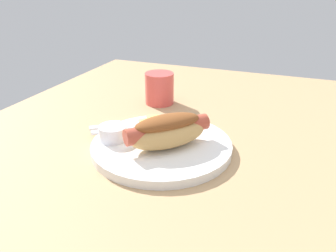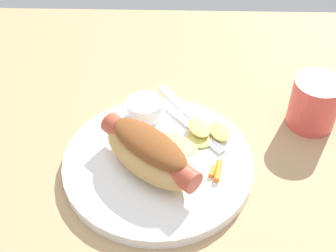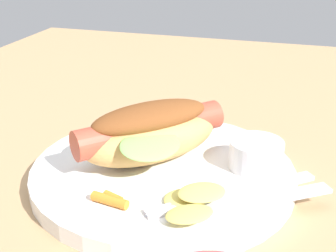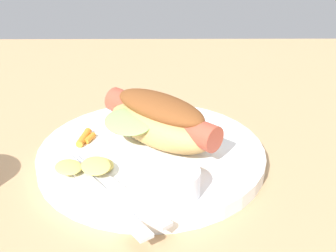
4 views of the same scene
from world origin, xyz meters
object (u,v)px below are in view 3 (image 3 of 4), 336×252
(plate, at_px, (163,173))
(knife, at_px, (261,200))
(hot_dog, at_px, (152,130))
(sauce_ramekin, at_px, (256,154))
(chips_pile, at_px, (192,201))
(carrot_garnish, at_px, (112,200))
(fork, at_px, (237,193))

(plate, bearing_deg, knife, 69.07)
(plate, bearing_deg, hot_dog, -131.39)
(plate, bearing_deg, sauce_ramekin, 105.12)
(knife, distance_m, chips_pile, 0.06)
(sauce_ramekin, distance_m, knife, 0.06)
(chips_pile, height_order, carrot_garnish, chips_pile)
(knife, relative_size, chips_pile, 1.83)
(plate, height_order, chips_pile, chips_pile)
(fork, relative_size, chips_pile, 1.82)
(plate, height_order, sauce_ramekin, sauce_ramekin)
(fork, bearing_deg, sauce_ramekin, -138.35)
(knife, distance_m, carrot_garnish, 0.13)
(plate, bearing_deg, chips_pile, 35.28)
(hot_dog, bearing_deg, fork, 106.48)
(plate, bearing_deg, fork, 67.54)
(chips_pile, bearing_deg, hot_dog, -141.96)
(hot_dog, relative_size, sauce_ramekin, 2.93)
(fork, bearing_deg, carrot_garnish, -15.49)
(fork, xyz_separation_m, carrot_garnish, (0.04, -0.10, 0.00))
(carrot_garnish, bearing_deg, plate, 165.08)
(fork, xyz_separation_m, knife, (0.01, 0.02, -0.00))
(hot_dog, height_order, fork, hot_dog)
(fork, height_order, carrot_garnish, carrot_garnish)
(chips_pile, bearing_deg, fork, 134.53)
(sauce_ramekin, height_order, carrot_garnish, sauce_ramekin)
(hot_dog, xyz_separation_m, chips_pile, (0.08, 0.06, -0.02))
(plate, height_order, fork, fork)
(chips_pile, bearing_deg, knife, 116.09)
(hot_dog, height_order, sauce_ramekin, hot_dog)
(knife, xyz_separation_m, carrot_garnish, (0.04, -0.12, 0.00))
(plate, xyz_separation_m, sauce_ramekin, (-0.02, 0.09, 0.02))
(hot_dog, relative_size, carrot_garnish, 4.37)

